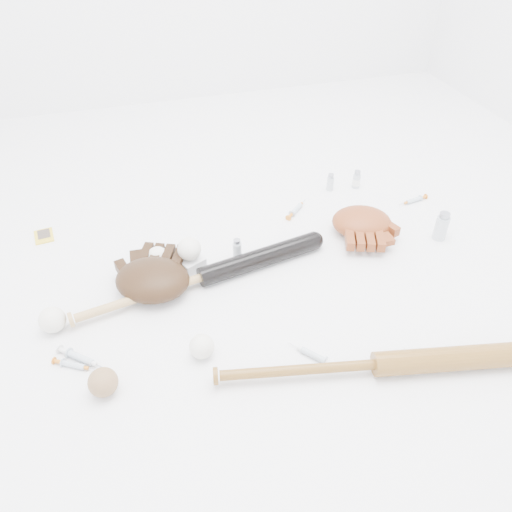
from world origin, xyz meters
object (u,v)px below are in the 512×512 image
object	(u,v)px
glove_dark	(153,279)
pedestal	(191,263)
bat_dark	(203,277)
bat_wood	(378,364)

from	to	relation	value
glove_dark	pedestal	bearing A→B (deg)	53.82
bat_dark	glove_dark	size ratio (longest dim) A/B	3.18
bat_dark	pedestal	distance (m)	0.09
glove_dark	pedestal	xyz separation A→B (m)	(0.13, 0.07, -0.03)
glove_dark	pedestal	world-z (taller)	glove_dark
bat_dark	bat_wood	world-z (taller)	bat_wood
glove_dark	pedestal	distance (m)	0.15
bat_dark	glove_dark	distance (m)	0.15
bat_dark	bat_wood	size ratio (longest dim) A/B	0.96
bat_wood	glove_dark	bearing A→B (deg)	148.79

